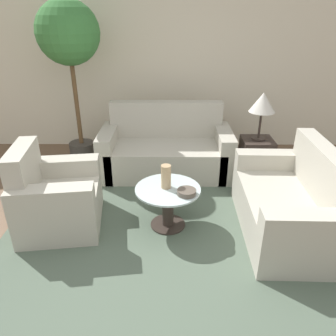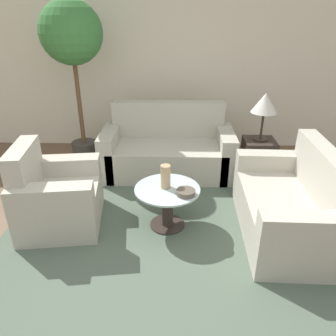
{
  "view_description": "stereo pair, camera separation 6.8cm",
  "coord_description": "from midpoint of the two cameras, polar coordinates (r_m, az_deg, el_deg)",
  "views": [
    {
      "loc": [
        0.07,
        -2.1,
        2.05
      ],
      "look_at": [
        0.05,
        1.0,
        0.55
      ],
      "focal_mm": 35.0,
      "sensor_mm": 36.0,
      "label": 1
    },
    {
      "loc": [
        0.14,
        -2.1,
        2.05
      ],
      "look_at": [
        0.05,
        1.0,
        0.55
      ],
      "focal_mm": 35.0,
      "sensor_mm": 36.0,
      "label": 2
    }
  ],
  "objects": [
    {
      "name": "table_lamp",
      "position": [
        4.31,
        15.71,
        10.73
      ],
      "size": [
        0.33,
        0.33,
        0.61
      ],
      "color": "#332823",
      "rests_on": "side_table"
    },
    {
      "name": "potted_plant",
      "position": [
        4.69,
        -17.27,
        20.2
      ],
      "size": [
        0.81,
        0.81,
        2.2
      ],
      "color": "#3D3833",
      "rests_on": "ground_plane"
    },
    {
      "name": "loveseat",
      "position": [
        3.49,
        20.3,
        -6.24
      ],
      "size": [
        0.83,
        1.45,
        0.9
      ],
      "rotation": [
        0.0,
        0.0,
        -1.59
      ],
      "color": "#B2AD9E",
      "rests_on": "ground_plane"
    },
    {
      "name": "sofa_main",
      "position": [
        4.53,
        -0.77,
        3.03
      ],
      "size": [
        1.75,
        0.84,
        0.92
      ],
      "color": "#B2AD9E",
      "rests_on": "ground_plane"
    },
    {
      "name": "side_table",
      "position": [
        4.54,
        14.62,
        1.76
      ],
      "size": [
        0.4,
        0.4,
        0.52
      ],
      "color": "#332823",
      "rests_on": "ground_plane"
    },
    {
      "name": "rug",
      "position": [
        3.51,
        -0.59,
        -9.86
      ],
      "size": [
        3.32,
        3.5,
        0.01
      ],
      "color": "#4C5B4C",
      "rests_on": "ground_plane"
    },
    {
      "name": "ground_plane",
      "position": [
        2.94,
        -1.86,
        -18.46
      ],
      "size": [
        14.0,
        14.0,
        0.0
      ],
      "primitive_type": "plane",
      "color": "brown"
    },
    {
      "name": "armchair",
      "position": [
        3.58,
        -19.71,
        -5.27
      ],
      "size": [
        0.88,
        0.95,
        0.88
      ],
      "rotation": [
        0.0,
        0.0,
        1.7
      ],
      "color": "#B2AD9E",
      "rests_on": "ground_plane"
    },
    {
      "name": "wall_back",
      "position": [
        5.24,
        -0.81,
        17.6
      ],
      "size": [
        10.0,
        0.06,
        2.6
      ],
      "color": "beige",
      "rests_on": "ground_plane"
    },
    {
      "name": "bowl",
      "position": [
        3.16,
        2.64,
        -4.23
      ],
      "size": [
        0.18,
        0.18,
        0.05
      ],
      "color": "brown",
      "rests_on": "coffee_table"
    },
    {
      "name": "coffee_table",
      "position": [
        3.35,
        -0.62,
        -5.93
      ],
      "size": [
        0.66,
        0.66,
        0.45
      ],
      "color": "#332823",
      "rests_on": "ground_plane"
    },
    {
      "name": "vase",
      "position": [
        3.23,
        -0.95,
        -1.51
      ],
      "size": [
        0.1,
        0.1,
        0.24
      ],
      "color": "tan",
      "rests_on": "coffee_table"
    }
  ]
}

